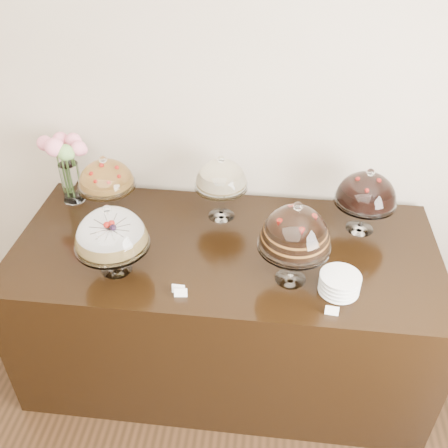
# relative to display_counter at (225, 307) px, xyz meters

# --- Properties ---
(wall_back) EXTENTS (5.00, 0.04, 3.00)m
(wall_back) POSITION_rel_display_counter_xyz_m (-0.34, 0.55, 1.05)
(wall_back) COLOR #C0B29A
(wall_back) RESTS_ON ground
(display_counter) EXTENTS (2.20, 1.00, 0.90)m
(display_counter) POSITION_rel_display_counter_xyz_m (0.00, 0.00, 0.00)
(display_counter) COLOR black
(display_counter) RESTS_ON ground
(cake_stand_sugar_sponge) EXTENTS (0.36, 0.36, 0.38)m
(cake_stand_sugar_sponge) POSITION_rel_display_counter_xyz_m (-0.51, -0.24, 0.68)
(cake_stand_sugar_sponge) COLOR white
(cake_stand_sugar_sponge) RESTS_ON display_counter
(cake_stand_choco_layer) EXTENTS (0.34, 0.34, 0.44)m
(cake_stand_choco_layer) POSITION_rel_display_counter_xyz_m (0.34, -0.21, 0.74)
(cake_stand_choco_layer) COLOR white
(cake_stand_choco_layer) RESTS_ON display_counter
(cake_stand_cheesecake) EXTENTS (0.29, 0.29, 0.38)m
(cake_stand_cheesecake) POSITION_rel_display_counter_xyz_m (-0.05, 0.27, 0.70)
(cake_stand_cheesecake) COLOR white
(cake_stand_cheesecake) RESTS_ON display_counter
(cake_stand_dark_choco) EXTENTS (0.32, 0.32, 0.37)m
(cake_stand_dark_choco) POSITION_rel_display_counter_xyz_m (0.71, 0.24, 0.69)
(cake_stand_dark_choco) COLOR white
(cake_stand_dark_choco) RESTS_ON display_counter
(cake_stand_fruit_tart) EXTENTS (0.31, 0.31, 0.37)m
(cake_stand_fruit_tart) POSITION_rel_display_counter_xyz_m (-0.67, 0.22, 0.69)
(cake_stand_fruit_tart) COLOR white
(cake_stand_fruit_tart) RESTS_ON display_counter
(flower_vase) EXTENTS (0.29, 0.24, 0.42)m
(flower_vase) POSITION_rel_display_counter_xyz_m (-0.94, 0.34, 0.71)
(flower_vase) COLOR white
(flower_vase) RESTS_ON display_counter
(plate_stack) EXTENTS (0.18, 0.18, 0.09)m
(plate_stack) POSITION_rel_display_counter_xyz_m (0.56, -0.27, 0.50)
(plate_stack) COLOR white
(plate_stack) RESTS_ON display_counter
(price_card_left) EXTENTS (0.06, 0.02, 0.04)m
(price_card_left) POSITION_rel_display_counter_xyz_m (-0.16, -0.39, 0.47)
(price_card_left) COLOR white
(price_card_left) RESTS_ON display_counter
(price_card_right) EXTENTS (0.06, 0.02, 0.04)m
(price_card_right) POSITION_rel_display_counter_xyz_m (0.52, -0.42, 0.47)
(price_card_right) COLOR white
(price_card_right) RESTS_ON display_counter
(price_card_extra) EXTENTS (0.06, 0.02, 0.04)m
(price_card_extra) POSITION_rel_display_counter_xyz_m (-0.18, -0.36, 0.47)
(price_card_extra) COLOR white
(price_card_extra) RESTS_ON display_counter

